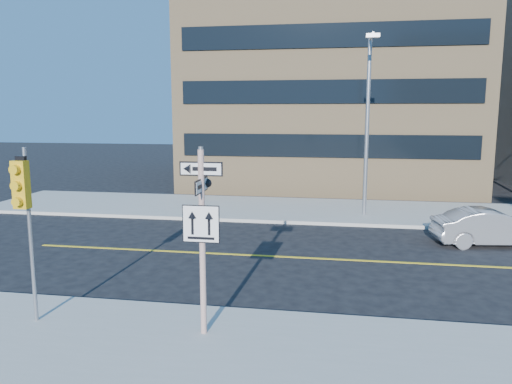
% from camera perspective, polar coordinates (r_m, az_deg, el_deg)
% --- Properties ---
extents(ground, '(120.00, 120.00, 0.00)m').
position_cam_1_polar(ground, '(13.65, -3.08, -11.96)').
color(ground, black).
rests_on(ground, ground).
extents(sign_pole, '(0.92, 0.92, 4.06)m').
position_cam_1_polar(sign_pole, '(10.59, -6.19, -4.44)').
color(sign_pole, white).
rests_on(sign_pole, near_sidewalk).
extents(traffic_signal, '(0.32, 0.45, 4.00)m').
position_cam_1_polar(traffic_signal, '(12.06, -25.07, -0.72)').
color(traffic_signal, gray).
rests_on(traffic_signal, near_sidewalk).
extents(parked_car_b, '(2.06, 4.30, 1.36)m').
position_cam_1_polar(parked_car_b, '(20.44, 25.27, -3.68)').
color(parked_car_b, gray).
rests_on(parked_car_b, ground).
extents(streetlight_a, '(0.55, 2.25, 8.00)m').
position_cam_1_polar(streetlight_a, '(23.20, 12.66, 8.57)').
color(streetlight_a, gray).
rests_on(streetlight_a, far_sidewalk).
extents(building_brick, '(18.00, 18.00, 18.00)m').
position_cam_1_polar(building_brick, '(37.64, 8.62, 15.33)').
color(building_brick, tan).
rests_on(building_brick, ground).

